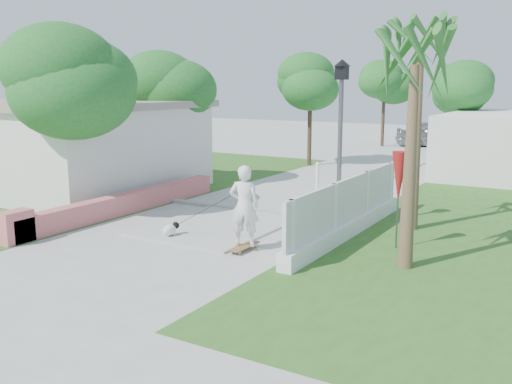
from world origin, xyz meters
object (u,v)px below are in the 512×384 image
Objects in this scene: street_lamp at (340,138)px; patio_umbrella at (399,178)px; skateboarder at (234,207)px; parked_car at (436,134)px; bollard at (317,176)px; dog at (170,229)px.

patio_umbrella is at bearing -27.76° from street_lamp.
street_lamp is 1.70× the size of skateboarder.
street_lamp is at bearing 163.47° from parked_car.
bollard is 17.09m from parked_car.
patio_umbrella is at bearing 33.27° from dog.
skateboarder is at bearing -79.95° from bollard.
street_lamp is 4.95m from dog.
street_lamp is 2.27m from patio_umbrella.
dog is (-0.57, -7.50, -0.37)m from bollard.
patio_umbrella is (4.60, -5.50, 1.10)m from bollard.
bollard is 0.42× the size of skateboarder.
bollard is 0.23× the size of parked_car.
parked_car reaches higher than bollard.
dog is at bearing -94.32° from bollard.
patio_umbrella is 3.97× the size of dog.
patio_umbrella is 23.07m from parked_car.
skateboarder reaches higher than dog.
skateboarder reaches higher than parked_car.
street_lamp is 0.94× the size of parked_car.
patio_umbrella is 0.88× the size of skateboarder.
patio_umbrella is 3.88m from skateboarder.
bollard is 1.88× the size of dog.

